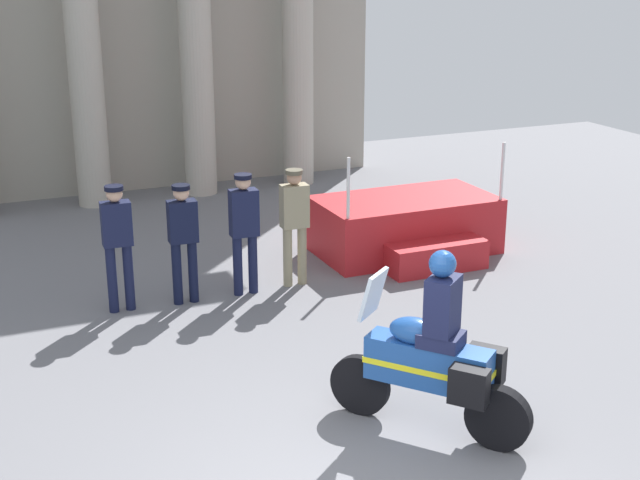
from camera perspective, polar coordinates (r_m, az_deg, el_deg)
name	(u,v)px	position (r m, az deg, el deg)	size (l,w,h in m)	color
reviewing_stand	(407,227)	(13.96, 5.65, 0.84)	(2.78, 2.00, 1.78)	#B21E23
officer_in_row_0	(117,238)	(11.73, -12.93, 0.13)	(0.39, 0.24, 1.71)	#141938
officer_in_row_1	(183,234)	(11.85, -8.82, 0.38)	(0.39, 0.24, 1.65)	black
officer_in_row_2	(244,224)	(12.07, -4.91, 1.01)	(0.39, 0.24, 1.71)	#141938
officer_in_row_3	(295,218)	(12.37, -1.65, 1.44)	(0.39, 0.24, 1.69)	gray
motorcycle_with_rider	(435,358)	(8.67, 7.45, -7.59)	(1.40, 1.70, 1.90)	black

